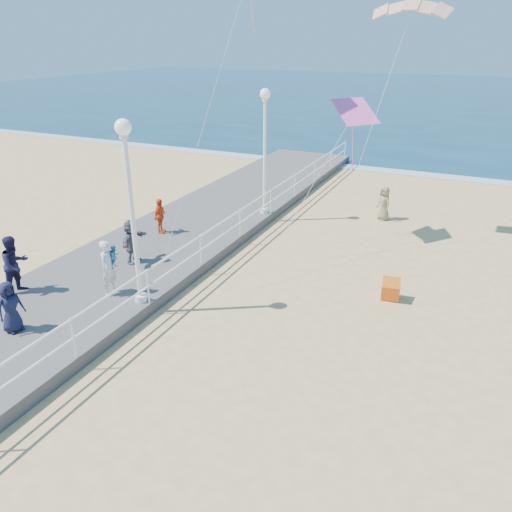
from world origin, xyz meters
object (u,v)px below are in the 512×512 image
at_px(spectator_4, 10,307).
at_px(box_kite, 390,291).
at_px(lamp_post_mid, 130,196).
at_px(woman_holding_toddler, 109,268).
at_px(spectator_7, 15,265).
at_px(lamp_post_far, 265,139).
at_px(beach_walker_c, 384,203).
at_px(toddler_held, 115,256).
at_px(spectator_5, 132,241).
at_px(spectator_3, 160,216).

distance_m(spectator_4, box_kite, 11.02).
xyz_separation_m(lamp_post_mid, woman_holding_toddler, (-1.11, 0.01, -2.39)).
bearing_deg(spectator_7, spectator_4, -132.03).
relative_size(lamp_post_far, beach_walker_c, 3.47).
distance_m(spectator_7, box_kite, 11.57).
relative_size(toddler_held, spectator_4, 0.50).
xyz_separation_m(lamp_post_far, spectator_5, (-1.97, -6.79, -2.48)).
bearing_deg(beach_walker_c, woman_holding_toddler, -75.25).
distance_m(woman_holding_toddler, spectator_5, 2.36).
bearing_deg(box_kite, spectator_4, -150.95).
relative_size(lamp_post_mid, box_kite, 8.87).
xyz_separation_m(lamp_post_mid, spectator_7, (-3.75, -1.09, -2.34)).
height_order(spectator_4, spectator_7, spectator_7).
height_order(toddler_held, beach_walker_c, toddler_held).
relative_size(woman_holding_toddler, spectator_7, 0.95).
relative_size(woman_holding_toddler, spectator_5, 1.11).
relative_size(spectator_4, spectator_5, 0.93).
xyz_separation_m(lamp_post_far, woman_holding_toddler, (-1.11, -8.99, -2.39)).
bearing_deg(lamp_post_mid, beach_walker_c, 67.32).
bearing_deg(toddler_held, woman_holding_toddler, 132.05).
xyz_separation_m(spectator_3, spectator_5, (0.78, -2.76, 0.07)).
xyz_separation_m(beach_walker_c, box_kite, (1.81, -7.48, -0.47)).
bearing_deg(spectator_4, lamp_post_far, -1.07).
bearing_deg(toddler_held, spectator_5, 23.37).
bearing_deg(toddler_held, spectator_7, 111.19).
distance_m(lamp_post_far, woman_holding_toddler, 9.37).
bearing_deg(spectator_7, lamp_post_mid, -70.93).
bearing_deg(spectator_7, woman_holding_toddler, -64.50).
distance_m(lamp_post_mid, spectator_7, 4.56).
bearing_deg(spectator_3, lamp_post_mid, -160.10).
xyz_separation_m(spectator_3, beach_walker_c, (7.54, 6.50, -0.34)).
height_order(woman_holding_toddler, toddler_held, woman_holding_toddler).
bearing_deg(lamp_post_mid, lamp_post_far, 90.00).
bearing_deg(spectator_5, spectator_4, 171.31).
height_order(lamp_post_mid, lamp_post_far, same).
xyz_separation_m(woman_holding_toddler, beach_walker_c, (5.90, 11.45, -0.50)).
distance_m(woman_holding_toddler, spectator_7, 2.86).
height_order(lamp_post_mid, spectator_7, lamp_post_mid).
bearing_deg(spectator_5, lamp_post_far, -23.67).
height_order(spectator_5, beach_walker_c, spectator_5).
bearing_deg(spectator_3, spectator_5, -173.31).
bearing_deg(spectator_4, spectator_7, 54.03).
bearing_deg(spectator_4, beach_walker_c, -16.83).
height_order(spectator_4, spectator_5, spectator_5).
bearing_deg(lamp_post_far, spectator_7, -110.39).
bearing_deg(toddler_held, spectator_4, 156.18).
bearing_deg(spectator_4, spectator_5, 7.73).
bearing_deg(beach_walker_c, spectator_5, -84.13).
bearing_deg(toddler_held, lamp_post_far, -9.14).
height_order(woman_holding_toddler, spectator_5, woman_holding_toddler).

